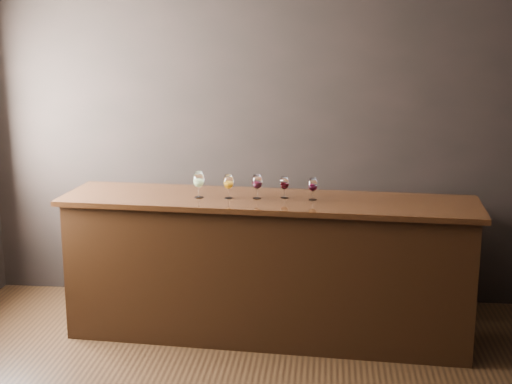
# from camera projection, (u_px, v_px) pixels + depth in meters

# --- Properties ---
(room_shell) EXTENTS (5.02, 4.52, 2.81)m
(room_shell) POSITION_uv_depth(u_px,v_px,m) (185.00, 140.00, 4.32)
(room_shell) COLOR black
(room_shell) RESTS_ON ground
(bar_counter) EXTENTS (3.23, 0.89, 1.12)m
(bar_counter) POSITION_uv_depth(u_px,v_px,m) (267.00, 271.00, 5.76)
(bar_counter) COLOR black
(bar_counter) RESTS_ON ground
(bar_top) EXTENTS (3.34, 0.98, 0.04)m
(bar_top) POSITION_uv_depth(u_px,v_px,m) (268.00, 201.00, 5.63)
(bar_top) COLOR black
(bar_top) RESTS_ON bar_counter
(back_bar_shelf) EXTENTS (2.78, 0.40, 1.00)m
(back_bar_shelf) POSITION_uv_depth(u_px,v_px,m) (264.00, 251.00, 6.44)
(back_bar_shelf) COLOR black
(back_bar_shelf) RESTS_ON ground
(glass_white) EXTENTS (0.09, 0.09, 0.21)m
(glass_white) POSITION_uv_depth(u_px,v_px,m) (199.00, 180.00, 5.62)
(glass_white) COLOR white
(glass_white) RESTS_ON bar_top
(glass_amber) EXTENTS (0.08, 0.08, 0.19)m
(glass_amber) POSITION_uv_depth(u_px,v_px,m) (228.00, 182.00, 5.60)
(glass_amber) COLOR white
(glass_amber) RESTS_ON bar_top
(glass_red_a) EXTENTS (0.08, 0.08, 0.19)m
(glass_red_a) POSITION_uv_depth(u_px,v_px,m) (257.00, 182.00, 5.60)
(glass_red_a) COLOR white
(glass_red_a) RESTS_ON bar_top
(glass_red_b) EXTENTS (0.07, 0.07, 0.17)m
(glass_red_b) POSITION_uv_depth(u_px,v_px,m) (284.00, 184.00, 5.62)
(glass_red_b) COLOR white
(glass_red_b) RESTS_ON bar_top
(glass_red_c) EXTENTS (0.07, 0.07, 0.18)m
(glass_red_c) POSITION_uv_depth(u_px,v_px,m) (313.00, 185.00, 5.55)
(glass_red_c) COLOR white
(glass_red_c) RESTS_ON bar_top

